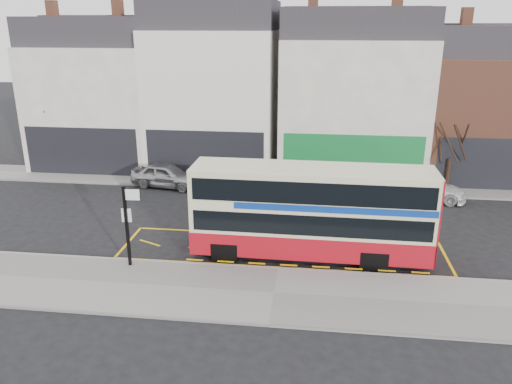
# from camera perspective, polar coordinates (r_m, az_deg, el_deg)

# --- Properties ---
(ground) EXTENTS (120.00, 120.00, 0.00)m
(ground) POSITION_cam_1_polar(r_m,az_deg,el_deg) (20.65, 2.64, -8.54)
(ground) COLOR black
(ground) RESTS_ON ground
(pavement) EXTENTS (40.00, 4.00, 0.15)m
(pavement) POSITION_cam_1_polar(r_m,az_deg,el_deg) (18.61, 2.08, -11.58)
(pavement) COLOR gray
(pavement) RESTS_ON ground
(kerb) EXTENTS (40.00, 0.15, 0.15)m
(kerb) POSITION_cam_1_polar(r_m,az_deg,el_deg) (20.29, 2.56, -8.84)
(kerb) COLOR gray
(kerb) RESTS_ON ground
(far_pavement) EXTENTS (50.00, 3.00, 0.15)m
(far_pavement) POSITION_cam_1_polar(r_m,az_deg,el_deg) (30.80, 4.26, 1.02)
(far_pavement) COLOR gray
(far_pavement) RESTS_ON ground
(road_markings) EXTENTS (14.00, 3.40, 0.01)m
(road_markings) POSITION_cam_1_polar(r_m,az_deg,el_deg) (22.08, 2.97, -6.62)
(road_markings) COLOR #FFBA0D
(road_markings) RESTS_ON ground
(terrace_far_left) EXTENTS (8.00, 8.01, 10.80)m
(terrace_far_left) POSITION_cam_1_polar(r_m,az_deg,el_deg) (36.71, -17.13, 10.76)
(terrace_far_left) COLOR white
(terrace_far_left) RESTS_ON ground
(terrace_left) EXTENTS (8.00, 8.01, 11.80)m
(terrace_left) POSITION_cam_1_polar(r_m,az_deg,el_deg) (34.22, -4.60, 11.82)
(terrace_left) COLOR white
(terrace_left) RESTS_ON ground
(terrace_green_shop) EXTENTS (9.00, 8.01, 11.30)m
(terrace_green_shop) POSITION_cam_1_polar(r_m,az_deg,el_deg) (33.64, 10.90, 11.00)
(terrace_green_shop) COLOR white
(terrace_green_shop) RESTS_ON ground
(terrace_right) EXTENTS (9.00, 8.01, 10.30)m
(terrace_right) POSITION_cam_1_polar(r_m,az_deg,el_deg) (35.45, 25.70, 9.07)
(terrace_right) COLOR brown
(terrace_right) RESTS_ON ground
(double_decker_bus) EXTENTS (9.91, 2.43, 3.94)m
(double_decker_bus) POSITION_cam_1_polar(r_m,az_deg,el_deg) (20.79, 6.40, -2.18)
(double_decker_bus) COLOR beige
(double_decker_bus) RESTS_ON ground
(bus_stop_post) EXTENTS (0.84, 0.15, 3.36)m
(bus_stop_post) POSITION_cam_1_polar(r_m,az_deg,el_deg) (20.29, -14.43, -3.02)
(bus_stop_post) COLOR black
(bus_stop_post) RESTS_ON pavement
(car_silver) EXTENTS (4.47, 2.42, 1.45)m
(car_silver) POSITION_cam_1_polar(r_m,az_deg,el_deg) (30.55, -10.21, 1.89)
(car_silver) COLOR #A8A8AD
(car_silver) RESTS_ON ground
(car_grey) EXTENTS (4.66, 2.80, 1.45)m
(car_grey) POSITION_cam_1_polar(r_m,az_deg,el_deg) (28.29, 7.18, 0.67)
(car_grey) COLOR #3A3B41
(car_grey) RESTS_ON ground
(car_white) EXTENTS (4.87, 2.78, 1.33)m
(car_white) POSITION_cam_1_polar(r_m,az_deg,el_deg) (29.54, 18.59, 0.47)
(car_white) COLOR white
(car_white) RESTS_ON ground
(street_tree_left) EXTENTS (2.50, 2.50, 5.40)m
(street_tree_left) POSITION_cam_1_polar(r_m,az_deg,el_deg) (35.03, -21.98, 7.98)
(street_tree_left) COLOR #332216
(street_tree_left) RESTS_ON ground
(street_tree_right) EXTENTS (2.46, 2.46, 5.30)m
(street_tree_right) POSITION_cam_1_polar(r_m,az_deg,el_deg) (30.79, 21.62, 6.54)
(street_tree_right) COLOR #332216
(street_tree_right) RESTS_ON ground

